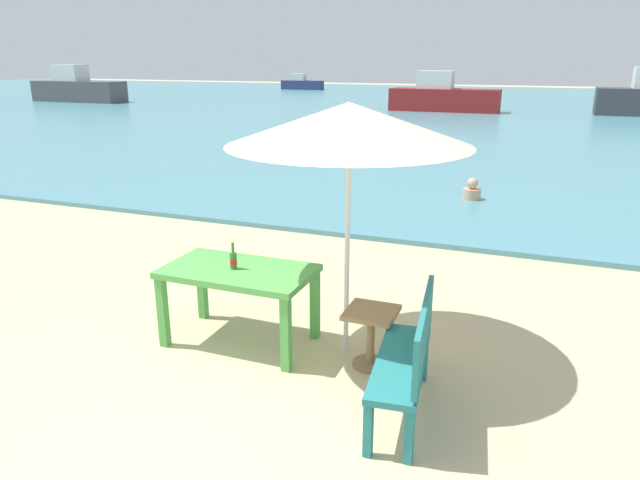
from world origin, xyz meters
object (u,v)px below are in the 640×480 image
bench_teal_center (410,353)px  boat_sailboat (302,84)px  beer_bottle_amber (233,259)px  boat_ferry (443,97)px  side_table_wood (371,330)px  boat_cargo_ship (78,88)px  swimmer_person (472,191)px  patio_umbrella (349,124)px  picnic_table_green (239,279)px

bench_teal_center → boat_sailboat: bearing=114.0°
beer_bottle_amber → boat_sailboat: 45.74m
bench_teal_center → boat_ferry: size_ratio=0.23×
side_table_wood → boat_cargo_ship: bearing=137.0°
side_table_wood → boat_cargo_ship: size_ratio=0.09×
swimmer_person → boat_sailboat: (-18.71, 35.74, 0.31)m
beer_bottle_amber → bench_teal_center: size_ratio=0.21×
patio_umbrella → bench_teal_center: patio_umbrella is taller
side_table_wood → bench_teal_center: size_ratio=0.44×
beer_bottle_amber → boat_ferry: (-2.47, 25.51, -0.07)m
bench_teal_center → boat_sailboat: boat_sailboat is taller
beer_bottle_amber → boat_ferry: boat_ferry is taller
patio_umbrella → boat_cargo_ship: size_ratio=0.38×
beer_bottle_amber → boat_cargo_ship: size_ratio=0.04×
patio_umbrella → boat_sailboat: bearing=113.6°
side_table_wood → picnic_table_green: bearing=-179.4°
beer_bottle_amber → boat_ferry: 25.63m
boat_sailboat → bench_teal_center: bearing=-66.0°
patio_umbrella → side_table_wood: patio_umbrella is taller
picnic_table_green → swimmer_person: 6.72m
swimmer_person → boat_cargo_ship: (-25.86, 17.50, 0.63)m
beer_bottle_amber → patio_umbrella: 1.65m
picnic_table_green → patio_umbrella: (1.01, 0.19, 1.47)m
picnic_table_green → boat_cargo_ship: boat_cargo_ship is taller
beer_bottle_amber → boat_sailboat: (-17.32, 42.33, -0.31)m
picnic_table_green → boat_sailboat: bearing=112.3°
picnic_table_green → boat_ferry: size_ratio=0.26×
beer_bottle_amber → boat_ferry: size_ratio=0.05×
patio_umbrella → beer_bottle_amber: bearing=-168.6°
picnic_table_green → boat_sailboat: (-17.36, 42.31, -0.10)m
patio_umbrella → boat_ferry: bearing=97.9°
beer_bottle_amber → patio_umbrella: size_ratio=0.12×
patio_umbrella → boat_sailboat: size_ratio=0.64×
patio_umbrella → bench_teal_center: 1.93m
side_table_wood → bench_teal_center: bearing=-52.4°
picnic_table_green → boat_sailboat: 45.73m
bench_teal_center → patio_umbrella: bearing=134.0°
bench_teal_center → boat_ferry: boat_ferry is taller
side_table_wood → boat_sailboat: (-18.66, 42.29, 0.20)m
bench_teal_center → boat_cargo_ship: boat_cargo_ship is taller
patio_umbrella → boat_ferry: patio_umbrella is taller
boat_sailboat → boat_ferry: 22.44m
side_table_wood → boat_sailboat: bearing=113.8°
picnic_table_green → boat_cargo_ship: 34.36m
boat_sailboat → boat_cargo_ship: boat_cargo_ship is taller
boat_ferry → bench_teal_center: bearing=-80.7°
beer_bottle_amber → side_table_wood: size_ratio=0.49×
boat_ferry → boat_cargo_ship: size_ratio=0.90×
patio_umbrella → boat_ferry: (-3.52, 25.30, -1.33)m
beer_bottle_amber → boat_sailboat: size_ratio=0.07×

